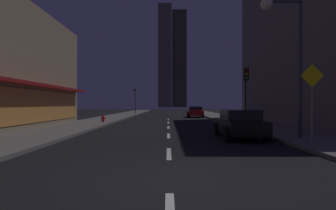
{
  "coord_description": "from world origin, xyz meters",
  "views": [
    {
      "loc": [
        -0.03,
        -5.93,
        1.72
      ],
      "look_at": [
        0.0,
        18.12,
        1.67
      ],
      "focal_mm": 28.07,
      "sensor_mm": 36.0,
      "label": 1
    }
  ],
  "objects_px": {
    "traffic_light_near_right": "(246,84)",
    "pedestrian_crossing_sign": "(311,97)",
    "car_parked_near": "(239,124)",
    "street_lamp_right": "(283,33)",
    "traffic_light_far_left": "(135,96)",
    "car_parked_far": "(195,112)",
    "fire_hydrant_far_left": "(103,118)"
  },
  "relations": [
    {
      "from": "traffic_light_far_left",
      "to": "car_parked_near",
      "type": "bearing_deg",
      "value": -73.28
    },
    {
      "from": "car_parked_near",
      "to": "street_lamp_right",
      "type": "height_order",
      "value": "street_lamp_right"
    },
    {
      "from": "fire_hydrant_far_left",
      "to": "traffic_light_near_right",
      "type": "bearing_deg",
      "value": -24.07
    },
    {
      "from": "car_parked_far",
      "to": "traffic_light_near_right",
      "type": "relative_size",
      "value": 1.01
    },
    {
      "from": "fire_hydrant_far_left",
      "to": "car_parked_far",
      "type": "bearing_deg",
      "value": 50.18
    },
    {
      "from": "traffic_light_far_left",
      "to": "pedestrian_crossing_sign",
      "type": "bearing_deg",
      "value": -71.63
    },
    {
      "from": "car_parked_far",
      "to": "fire_hydrant_far_left",
      "type": "height_order",
      "value": "car_parked_far"
    },
    {
      "from": "car_parked_near",
      "to": "traffic_light_far_left",
      "type": "height_order",
      "value": "traffic_light_far_left"
    },
    {
      "from": "pedestrian_crossing_sign",
      "to": "fire_hydrant_far_left",
      "type": "bearing_deg",
      "value": 130.6
    },
    {
      "from": "pedestrian_crossing_sign",
      "to": "traffic_light_far_left",
      "type": "bearing_deg",
      "value": 108.37
    },
    {
      "from": "car_parked_far",
      "to": "fire_hydrant_far_left",
      "type": "distance_m",
      "value": 14.84
    },
    {
      "from": "traffic_light_far_left",
      "to": "street_lamp_right",
      "type": "height_order",
      "value": "street_lamp_right"
    },
    {
      "from": "traffic_light_near_right",
      "to": "pedestrian_crossing_sign",
      "type": "height_order",
      "value": "traffic_light_near_right"
    },
    {
      "from": "street_lamp_right",
      "to": "car_parked_near",
      "type": "bearing_deg",
      "value": 149.41
    },
    {
      "from": "car_parked_far",
      "to": "street_lamp_right",
      "type": "bearing_deg",
      "value": -85.52
    },
    {
      "from": "traffic_light_far_left",
      "to": "pedestrian_crossing_sign",
      "type": "relative_size",
      "value": 1.33
    },
    {
      "from": "traffic_light_far_left",
      "to": "street_lamp_right",
      "type": "distance_m",
      "value": 33.23
    },
    {
      "from": "traffic_light_far_left",
      "to": "traffic_light_near_right",
      "type": "bearing_deg",
      "value": -66.33
    },
    {
      "from": "car_parked_near",
      "to": "car_parked_far",
      "type": "distance_m",
      "value": 21.68
    },
    {
      "from": "car_parked_near",
      "to": "street_lamp_right",
      "type": "distance_m",
      "value": 4.79
    },
    {
      "from": "car_parked_far",
      "to": "pedestrian_crossing_sign",
      "type": "distance_m",
      "value": 24.92
    },
    {
      "from": "traffic_light_near_right",
      "to": "street_lamp_right",
      "type": "relative_size",
      "value": 0.64
    },
    {
      "from": "traffic_light_near_right",
      "to": "traffic_light_far_left",
      "type": "relative_size",
      "value": 1.0
    },
    {
      "from": "traffic_light_near_right",
      "to": "fire_hydrant_far_left",
      "type": "bearing_deg",
      "value": 155.93
    },
    {
      "from": "car_parked_near",
      "to": "traffic_light_far_left",
      "type": "xyz_separation_m",
      "value": [
        -9.1,
        30.29,
        2.45
      ]
    },
    {
      "from": "car_parked_far",
      "to": "street_lamp_right",
      "type": "xyz_separation_m",
      "value": [
        1.78,
        -22.74,
        4.33
      ]
    },
    {
      "from": "car_parked_far",
      "to": "traffic_light_near_right",
      "type": "xyz_separation_m",
      "value": [
        1.9,
        -16.49,
        2.45
      ]
    },
    {
      "from": "car_parked_far",
      "to": "fire_hydrant_far_left",
      "type": "xyz_separation_m",
      "value": [
        -9.5,
        -11.39,
        -0.29
      ]
    },
    {
      "from": "car_parked_far",
      "to": "traffic_light_far_left",
      "type": "bearing_deg",
      "value": 136.58
    },
    {
      "from": "fire_hydrant_far_left",
      "to": "street_lamp_right",
      "type": "height_order",
      "value": "street_lamp_right"
    },
    {
      "from": "car_parked_far",
      "to": "street_lamp_right",
      "type": "relative_size",
      "value": 0.64
    },
    {
      "from": "car_parked_far",
      "to": "pedestrian_crossing_sign",
      "type": "height_order",
      "value": "pedestrian_crossing_sign"
    }
  ]
}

